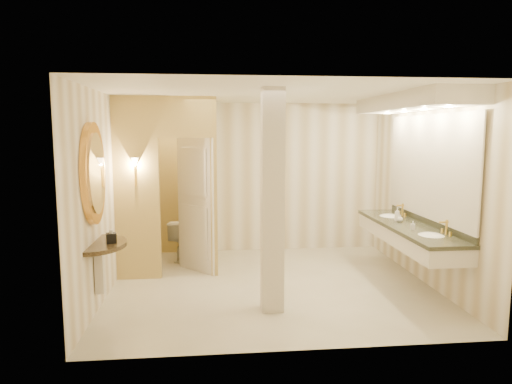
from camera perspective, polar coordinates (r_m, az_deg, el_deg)
The scene contains 16 objects.
floor at distance 6.70m, azimuth 1.89°, elevation -11.52°, with size 4.50×4.50×0.00m, color beige.
ceiling at distance 6.35m, azimuth 1.99°, elevation 12.18°, with size 4.50×4.50×0.00m, color white.
wall_back at distance 8.36m, azimuth 0.09°, elevation 1.79°, with size 4.50×0.02×2.70m, color white.
wall_front at distance 4.44m, azimuth 5.42°, elevation -3.33°, with size 4.50×0.02×2.70m, color white.
wall_left at distance 6.48m, azimuth -18.19°, elevation -0.25°, with size 0.02×4.00×2.70m, color white.
wall_right at distance 7.05m, azimuth 20.38°, elevation 0.25°, with size 0.02×4.00×2.70m, color white.
toilet_closet at distance 7.28m, azimuth -7.99°, elevation 1.15°, with size 1.50×1.55×2.70m.
wall_sconce at distance 6.80m, azimuth -14.87°, elevation 3.46°, with size 0.14×0.14×0.42m.
vanity at distance 6.76m, azimuth 19.01°, elevation 2.41°, with size 0.75×2.68×2.09m.
console_shelf at distance 5.69m, azimuth -19.54°, elevation -1.45°, with size 0.92×0.92×1.91m.
pillar at distance 5.49m, azimuth 2.07°, elevation -1.22°, with size 0.26×0.26×2.70m, color beige.
tissue_box at distance 5.70m, azimuth -17.64°, elevation -5.50°, with size 0.12×0.12×0.12m, color black.
toilet at distance 8.00m, azimuth -8.93°, elevation -5.82°, with size 0.39×0.69×0.70m, color white.
soap_bottle_a at distance 6.51m, azimuth 19.02°, elevation -3.97°, with size 0.05×0.05×0.12m, color beige.
soap_bottle_b at distance 7.01m, azimuth 17.57°, elevation -3.15°, with size 0.08×0.08×0.11m, color silver.
soap_bottle_c at distance 7.05m, azimuth 17.23°, elevation -2.69°, with size 0.08×0.08×0.20m, color #C6B28C.
Camera 1 is at (-0.85, -6.27, 2.18)m, focal length 32.00 mm.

